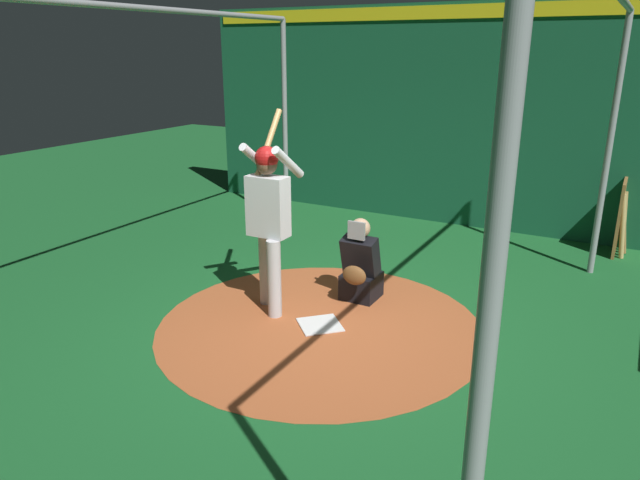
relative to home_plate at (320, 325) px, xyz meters
name	(u,v)px	position (x,y,z in m)	size (l,w,h in m)	color
ground_plane	(320,326)	(0.00, 0.00, -0.01)	(25.03, 25.03, 0.00)	#195B28
dirt_circle	(320,325)	(0.00, 0.00, -0.01)	(3.41, 3.41, 0.01)	#AD562D
home_plate	(320,325)	(0.00, 0.00, 0.00)	(0.42, 0.42, 0.01)	white
batter	(269,212)	(-0.11, -0.68, 1.11)	(0.68, 0.49, 2.16)	#BCBCC0
catcher	(360,268)	(-0.83, 0.07, 0.37)	(0.58, 0.40, 0.98)	black
back_wall	(455,117)	(-4.44, 0.00, 1.72)	(0.22, 9.03, 3.44)	#145133
cage_frame	(320,105)	(0.00, 0.00, 2.26)	(6.20, 4.74, 3.23)	gray
bat_rack	(621,217)	(-4.19, 2.57, 0.48)	(0.94, 0.19, 1.05)	olive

